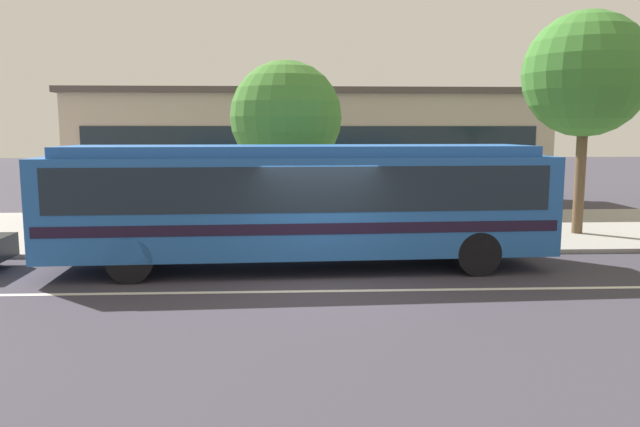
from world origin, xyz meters
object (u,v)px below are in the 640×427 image
pedestrian_walking_along_curb (241,205)px  street_tree_mid_block (586,75)px  street_tree_near_stop (286,118)px  transit_bus (301,198)px  pedestrian_waiting_near_sign (350,203)px  bus_stop_sign (438,188)px

pedestrian_walking_along_curb → street_tree_mid_block: 10.88m
pedestrian_walking_along_curb → street_tree_near_stop: street_tree_near_stop is taller
transit_bus → pedestrian_waiting_near_sign: bearing=66.9°
street_tree_mid_block → street_tree_near_stop: bearing=179.1°
pedestrian_walking_along_curb → pedestrian_waiting_near_sign: bearing=-0.6°
pedestrian_walking_along_curb → street_tree_near_stop: size_ratio=0.32×
bus_stop_sign → street_tree_near_stop: bearing=150.3°
pedestrian_walking_along_curb → bus_stop_sign: size_ratio=0.65×
bus_stop_sign → street_tree_near_stop: size_ratio=0.49×
bus_stop_sign → street_tree_mid_block: 6.17m
street_tree_near_stop → transit_bus: bearing=-84.8°
street_tree_mid_block → pedestrian_walking_along_curb: bearing=-177.8°
pedestrian_walking_along_curb → bus_stop_sign: bearing=-18.2°
street_tree_near_stop → street_tree_mid_block: street_tree_mid_block is taller
transit_bus → street_tree_mid_block: bearing=24.5°
pedestrian_waiting_near_sign → transit_bus: bearing=-113.1°
pedestrian_walking_along_curb → bus_stop_sign: (5.33, -1.76, 0.65)m
transit_bus → street_tree_mid_block: size_ratio=1.76×
street_tree_mid_block → bus_stop_sign: bearing=-156.1°
street_tree_near_stop → bus_stop_sign: bearing=-29.7°
transit_bus → pedestrian_waiting_near_sign: size_ratio=6.78×
transit_bus → street_tree_near_stop: street_tree_near_stop is taller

